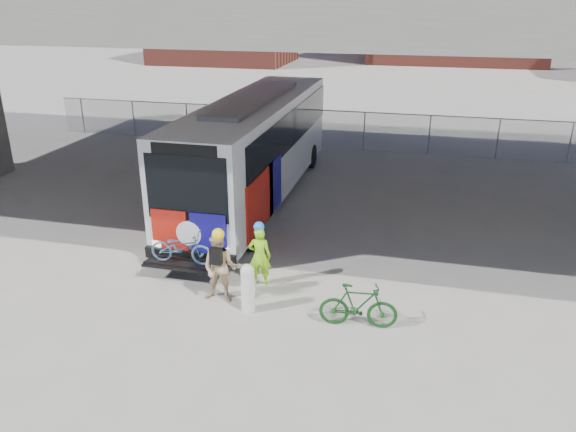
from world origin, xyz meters
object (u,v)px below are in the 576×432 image
(bike_parked, at_px, (358,306))
(cyclist_hivis, at_px, (260,255))
(bus, at_px, (256,141))
(cyclist_tan, at_px, (220,267))
(bollard, at_px, (248,286))

(bike_parked, bearing_deg, cyclist_hivis, 57.72)
(bus, relative_size, bike_parked, 7.38)
(cyclist_hivis, height_order, cyclist_tan, cyclist_tan)
(cyclist_tan, bearing_deg, bollard, -22.22)
(bus, relative_size, cyclist_tan, 6.78)
(bus, relative_size, bollard, 10.57)
(cyclist_tan, distance_m, bike_parked, 3.42)
(bus, distance_m, bike_parked, 9.16)
(bike_parked, bearing_deg, bus, 26.12)
(bollard, xyz_separation_m, cyclist_hivis, (-0.11, 1.34, 0.18))
(bollard, distance_m, bike_parked, 2.59)
(cyclist_hivis, distance_m, bike_parked, 3.04)
(cyclist_tan, bearing_deg, cyclist_hivis, 55.53)
(bus, height_order, bike_parked, bus)
(cyclist_tan, xyz_separation_m, bike_parked, (3.38, -0.35, -0.37))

